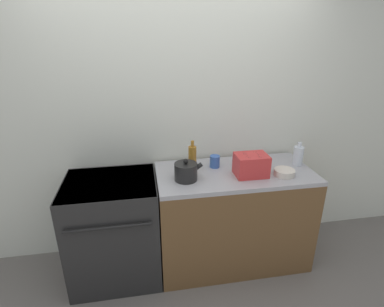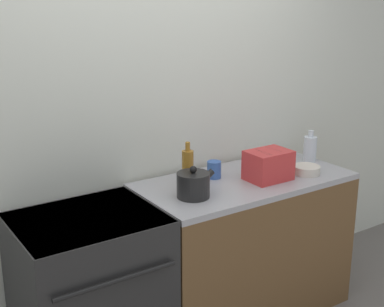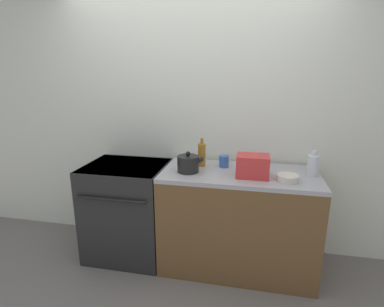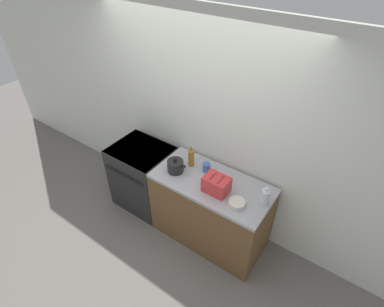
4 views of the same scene
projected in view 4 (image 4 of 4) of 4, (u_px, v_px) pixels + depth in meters
ground_plane at (164, 233)px, 3.83m from camera, size 12.00×12.00×0.00m
wall_back at (196, 123)px, 3.48m from camera, size 8.00×0.05×2.60m
stove at (144, 176)px, 4.00m from camera, size 0.74×0.65×0.91m
counter_block at (210, 210)px, 3.54m from camera, size 1.34×0.65×0.91m
kettle at (176, 166)px, 3.36m from camera, size 0.23×0.18×0.18m
toaster at (216, 184)px, 3.10m from camera, size 0.26×0.20×0.18m
bottle_amber at (191, 158)px, 3.42m from camera, size 0.07×0.07×0.26m
bottle_clear at (265, 197)px, 2.96m from camera, size 0.09×0.09×0.21m
cup_blue at (206, 167)px, 3.37m from camera, size 0.09×0.09×0.11m
bowl at (237, 203)px, 2.98m from camera, size 0.17×0.17×0.05m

